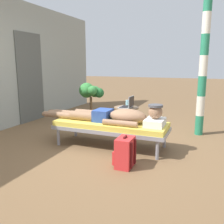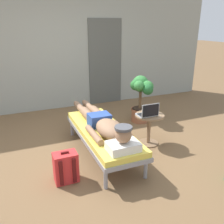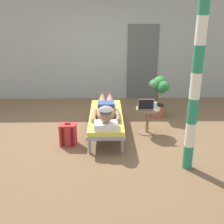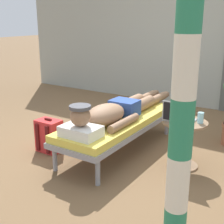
{
  "view_description": "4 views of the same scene",
  "coord_description": "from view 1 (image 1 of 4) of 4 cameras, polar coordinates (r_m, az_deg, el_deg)",
  "views": [
    {
      "loc": [
        -3.49,
        -1.57,
        1.36
      ],
      "look_at": [
        0.22,
        -0.07,
        0.56
      ],
      "focal_mm": 39.14,
      "sensor_mm": 36.0,
      "label": 1
    },
    {
      "loc": [
        -1.1,
        -3.31,
        1.94
      ],
      "look_at": [
        0.27,
        -0.07,
        0.66
      ],
      "focal_mm": 39.5,
      "sensor_mm": 36.0,
      "label": 2
    },
    {
      "loc": [
        0.13,
        -5.07,
        2.24
      ],
      "look_at": [
        0.22,
        -0.25,
        0.51
      ],
      "focal_mm": 43.08,
      "sensor_mm": 36.0,
      "label": 3
    },
    {
      "loc": [
        1.99,
        -3.15,
        1.59
      ],
      "look_at": [
        0.02,
        -0.11,
        0.48
      ],
      "focal_mm": 50.02,
      "sensor_mm": 36.0,
      "label": 4
    }
  ],
  "objects": [
    {
      "name": "potted_plant",
      "position": [
        5.45,
        -5.02,
        2.92
      ],
      "size": [
        0.45,
        0.59,
        0.93
      ],
      "color": "#9E5B3D",
      "rests_on": "ground"
    },
    {
      "name": "drink_glass",
      "position": [
        4.88,
        3.59,
        2.15
      ],
      "size": [
        0.06,
        0.06,
        0.12
      ],
      "primitive_type": "cylinder",
      "color": "#99D8E5",
      "rests_on": "side_table"
    },
    {
      "name": "ground_plane",
      "position": [
        4.06,
        -2.08,
        -8.23
      ],
      "size": [
        40.0,
        40.0,
        0.0
      ],
      "primitive_type": "plane",
      "color": "brown"
    },
    {
      "name": "laptop",
      "position": [
        4.66,
        3.76,
        1.71
      ],
      "size": [
        0.31,
        0.24,
        0.23
      ],
      "color": "#A5A8AD",
      "rests_on": "side_table"
    },
    {
      "name": "lounge_chair",
      "position": [
        4.01,
        -0.3,
        -3.28
      ],
      "size": [
        0.66,
        1.87,
        0.42
      ],
      "color": "gray",
      "rests_on": "ground"
    },
    {
      "name": "porch_post",
      "position": [
        4.86,
        20.56,
        10.09
      ],
      "size": [
        0.15,
        0.15,
        2.62
      ],
      "color": "#267F59",
      "rests_on": "ground"
    },
    {
      "name": "person_reclining",
      "position": [
        3.95,
        0.5,
        -0.93
      ],
      "size": [
        0.53,
        2.17,
        0.33
      ],
      "color": "white",
      "rests_on": "lounge_chair"
    },
    {
      "name": "backpack",
      "position": [
        3.28,
        2.99,
        -9.45
      ],
      "size": [
        0.3,
        0.26,
        0.42
      ],
      "color": "red",
      "rests_on": "ground"
    },
    {
      "name": "side_table",
      "position": [
        4.77,
        3.37,
        -0.81
      ],
      "size": [
        0.48,
        0.48,
        0.52
      ],
      "color": "#8C6B4C",
      "rests_on": "ground"
    },
    {
      "name": "house_door_panel",
      "position": [
        6.05,
        -18.54,
        7.56
      ],
      "size": [
        0.84,
        0.03,
        2.04
      ],
      "primitive_type": "cube",
      "color": "#545651",
      "rests_on": "ground"
    }
  ]
}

